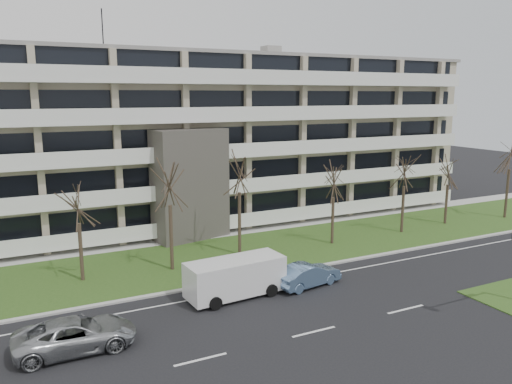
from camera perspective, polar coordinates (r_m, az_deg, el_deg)
ground at (r=26.05m, az=6.63°, el=-15.59°), size 160.00×160.00×0.00m
grass_verge at (r=36.77m, az=-4.54°, el=-7.41°), size 90.00×10.00×0.06m
curb at (r=32.43m, az=-1.19°, el=-9.89°), size 90.00×0.35×0.12m
sidewalk at (r=41.70m, az=-7.37°, el=-5.21°), size 90.00×2.00×0.08m
lane_edge_line at (r=31.20m, az=0.01°, el=-10.87°), size 90.00×0.12×0.01m
apartment_building at (r=46.73m, az=-10.37°, el=5.91°), size 60.50×15.10×18.75m
silver_pickup at (r=25.35m, az=-19.91°, el=-15.08°), size 5.51×2.60×1.52m
blue_sedan at (r=31.38m, az=5.96°, el=-9.39°), size 4.58×2.26×1.44m
white_van at (r=29.51m, az=-2.25°, el=-9.38°), size 5.97×2.74×2.25m
tree_2 at (r=32.70m, az=-19.74°, el=-0.91°), size 3.37×3.37×6.75m
tree_3 at (r=33.06m, az=-9.88°, el=1.47°), size 4.01×4.01×8.03m
tree_4 at (r=35.76m, az=-1.94°, el=2.84°), size 4.21×4.21×8.42m
tree_5 at (r=39.15m, az=8.89°, el=1.50°), size 3.38×3.38×6.75m
tree_6 at (r=43.73m, az=16.67°, el=2.66°), size 3.62×3.62×7.24m
tree_7 at (r=48.11m, az=21.17°, el=2.45°), size 3.27×3.27×6.54m
tree_8 at (r=52.72m, az=27.14°, el=4.31°), size 4.22×4.22×8.45m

